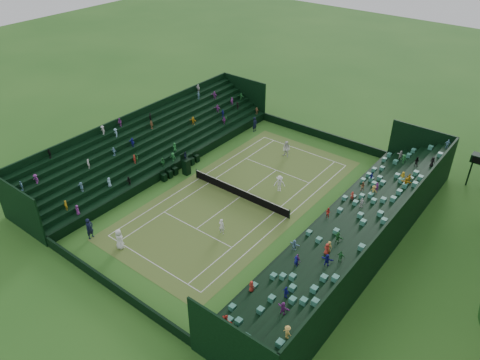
{
  "coord_description": "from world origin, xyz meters",
  "views": [
    {
      "loc": [
        23.36,
        -29.97,
        26.44
      ],
      "look_at": [
        0.0,
        0.0,
        2.0
      ],
      "focal_mm": 35.0,
      "sensor_mm": 36.0,
      "label": 1
    }
  ],
  "objects_px": {
    "tennis_net": "(240,193)",
    "player_near_west": "(119,239)",
    "umpire_chair": "(186,165)",
    "player_near_east": "(222,226)",
    "player_far_east": "(279,183)",
    "player_far_west": "(286,149)"
  },
  "relations": [
    {
      "from": "player_far_west",
      "to": "player_far_east",
      "type": "relative_size",
      "value": 1.08
    },
    {
      "from": "player_far_east",
      "to": "player_near_west",
      "type": "bearing_deg",
      "value": -143.3
    },
    {
      "from": "player_near_west",
      "to": "player_far_east",
      "type": "height_order",
      "value": "player_near_west"
    },
    {
      "from": "player_near_west",
      "to": "tennis_net",
      "type": "bearing_deg",
      "value": -101.53
    },
    {
      "from": "umpire_chair",
      "to": "player_near_east",
      "type": "bearing_deg",
      "value": -29.81
    },
    {
      "from": "tennis_net",
      "to": "umpire_chair",
      "type": "relative_size",
      "value": 4.35
    },
    {
      "from": "umpire_chair",
      "to": "player_far_east",
      "type": "distance_m",
      "value": 10.17
    },
    {
      "from": "umpire_chair",
      "to": "player_near_east",
      "type": "distance_m",
      "value": 10.78
    },
    {
      "from": "tennis_net",
      "to": "umpire_chair",
      "type": "bearing_deg",
      "value": -179.26
    },
    {
      "from": "tennis_net",
      "to": "umpire_chair",
      "type": "distance_m",
      "value": 7.18
    },
    {
      "from": "player_near_west",
      "to": "player_far_west",
      "type": "bearing_deg",
      "value": -92.84
    },
    {
      "from": "player_far_west",
      "to": "player_far_east",
      "type": "height_order",
      "value": "player_far_west"
    },
    {
      "from": "umpire_chair",
      "to": "player_near_west",
      "type": "xyz_separation_m",
      "value": [
        3.79,
        -12.16,
        -0.18
      ]
    },
    {
      "from": "umpire_chair",
      "to": "player_near_west",
      "type": "bearing_deg",
      "value": -72.71
    },
    {
      "from": "player_near_west",
      "to": "player_near_east",
      "type": "xyz_separation_m",
      "value": [
        5.56,
        6.81,
        -0.18
      ]
    },
    {
      "from": "umpire_chair",
      "to": "player_near_east",
      "type": "xyz_separation_m",
      "value": [
        9.35,
        -5.35,
        -0.36
      ]
    },
    {
      "from": "umpire_chair",
      "to": "player_far_east",
      "type": "xyz_separation_m",
      "value": [
        9.59,
        3.39,
        -0.27
      ]
    },
    {
      "from": "tennis_net",
      "to": "umpire_chair",
      "type": "xyz_separation_m",
      "value": [
        -7.15,
        -0.09,
        0.62
      ]
    },
    {
      "from": "tennis_net",
      "to": "player_far_west",
      "type": "bearing_deg",
      "value": 94.9
    },
    {
      "from": "tennis_net",
      "to": "player_near_west",
      "type": "distance_m",
      "value": 12.72
    },
    {
      "from": "player_far_west",
      "to": "player_near_east",
      "type": "bearing_deg",
      "value": -76.65
    },
    {
      "from": "player_far_west",
      "to": "player_near_west",
      "type": "bearing_deg",
      "value": -94.67
    }
  ]
}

